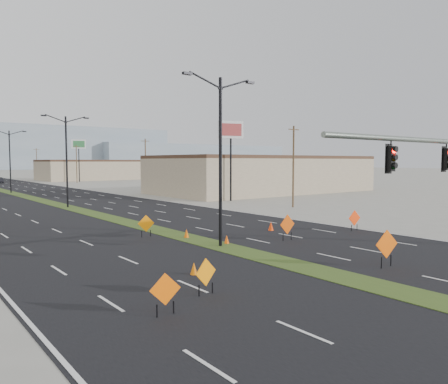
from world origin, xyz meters
TOP-DOWN VIEW (x-y plane):
  - ground at (0.00, 0.00)m, footprint 600.00×600.00m
  - building_se_near at (34.00, 45.00)m, footprint 36.00×18.00m
  - building_se_far at (38.00, 110.00)m, footprint 44.00×16.00m
  - mesa_east at (180.00, 290.00)m, footprint 160.00×50.00m
  - streetlight_0 at (0.00, 12.00)m, footprint 5.15×0.24m
  - streetlight_1 at (0.00, 40.00)m, footprint 5.15×0.24m
  - streetlight_2 at (0.00, 68.00)m, footprint 5.15×0.24m
  - utility_pole_0 at (20.00, 25.00)m, footprint 1.60×0.20m
  - utility_pole_1 at (20.00, 60.00)m, footprint 1.60×0.20m
  - utility_pole_2 at (20.00, 95.00)m, footprint 1.60×0.20m
  - utility_pole_3 at (20.00, 130.00)m, footprint 1.60×0.20m
  - construction_sign_0 at (-6.19, 4.76)m, footprint 1.06×0.24m
  - construction_sign_1 at (-8.54, 3.75)m, footprint 1.07×0.24m
  - construction_sign_2 at (-2.00, 17.66)m, footprint 1.11×0.26m
  - construction_sign_3 at (3.19, 3.00)m, footprint 1.36×0.31m
  - construction_sign_4 at (4.58, 10.92)m, footprint 1.28×0.05m
  - construction_sign_5 at (11.39, 10.71)m, footprint 1.13×0.19m
  - cone_0 at (-4.90, 7.53)m, footprint 0.45×0.45m
  - cone_1 at (0.78, 12.39)m, footprint 0.43×0.43m
  - cone_2 at (6.56, 14.50)m, footprint 0.48×0.48m
  - cone_3 at (-0.05, 15.68)m, footprint 0.46×0.46m
  - pole_sign_east_near at (19.32, 35.27)m, footprint 3.28×1.38m
  - pole_sign_east_far at (21.90, 98.75)m, footprint 3.31×1.55m

SIDE VIEW (x-z plane):
  - ground at x=0.00m, z-range 0.00..0.00m
  - cone_1 at x=0.78m, z-range 0.00..0.55m
  - cone_0 at x=-4.90m, z-range 0.00..0.58m
  - cone_3 at x=-0.05m, z-range 0.00..0.61m
  - cone_2 at x=6.56m, z-range 0.00..0.68m
  - construction_sign_0 at x=-6.19m, z-range 0.12..1.55m
  - construction_sign_1 at x=-8.54m, z-range 0.12..1.56m
  - construction_sign_2 at x=-2.00m, z-range 0.13..1.63m
  - construction_sign_5 at x=11.39m, z-range 0.13..1.65m
  - construction_sign_4 at x=4.58m, z-range 0.15..1.85m
  - construction_sign_3 at x=3.19m, z-range 0.17..2.00m
  - building_se_far at x=38.00m, z-range 0.00..5.00m
  - building_se_near at x=34.00m, z-range 0.00..5.50m
  - utility_pole_0 at x=20.00m, z-range 0.17..9.17m
  - utility_pole_1 at x=20.00m, z-range 0.17..9.17m
  - utility_pole_2 at x=20.00m, z-range 0.17..9.17m
  - utility_pole_3 at x=20.00m, z-range 0.17..9.17m
  - streetlight_0 at x=0.00m, z-range 0.41..10.43m
  - streetlight_1 at x=0.00m, z-range 0.41..10.43m
  - streetlight_2 at x=0.00m, z-range 0.41..10.43m
  - pole_sign_east_near at x=19.32m, z-range 3.28..13.53m
  - pole_sign_east_far at x=21.90m, z-range 3.37..13.83m
  - mesa_east at x=180.00m, z-range 0.00..18.00m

